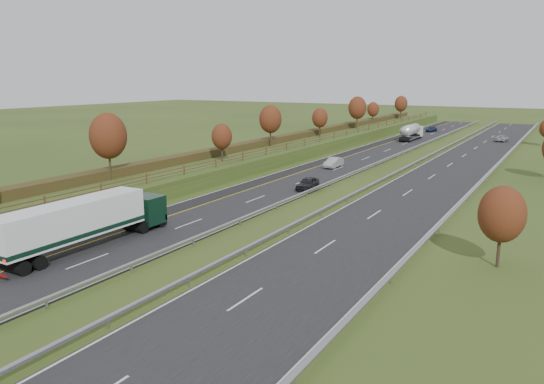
# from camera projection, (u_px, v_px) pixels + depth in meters

# --- Properties ---
(ground) EXTENTS (400.00, 400.00, 0.00)m
(ground) POSITION_uv_depth(u_px,v_px,m) (372.00, 177.00, 73.67)
(ground) COLOR #334719
(ground) RESTS_ON ground
(near_carriageway) EXTENTS (10.50, 200.00, 0.04)m
(near_carriageway) POSITION_uv_depth(u_px,v_px,m) (333.00, 167.00, 81.79)
(near_carriageway) COLOR black
(near_carriageway) RESTS_ON ground
(far_carriageway) EXTENTS (10.50, 200.00, 0.04)m
(far_carriageway) POSITION_uv_depth(u_px,v_px,m) (442.00, 177.00, 73.78)
(far_carriageway) COLOR black
(far_carriageway) RESTS_ON ground
(hard_shoulder) EXTENTS (3.00, 200.00, 0.04)m
(hard_shoulder) POSITION_uv_depth(u_px,v_px,m) (311.00, 165.00, 83.61)
(hard_shoulder) COLOR black
(hard_shoulder) RESTS_ON ground
(lane_markings) EXTENTS (26.75, 200.00, 0.01)m
(lane_markings) POSITION_uv_depth(u_px,v_px,m) (373.00, 170.00, 78.58)
(lane_markings) COLOR silver
(lane_markings) RESTS_ON near_carriageway
(embankment_left) EXTENTS (12.00, 200.00, 2.00)m
(embankment_left) POSITION_uv_depth(u_px,v_px,m) (261.00, 155.00, 87.90)
(embankment_left) COLOR #334719
(embankment_left) RESTS_ON ground
(hedge_left) EXTENTS (2.20, 180.00, 1.10)m
(hedge_left) POSITION_uv_depth(u_px,v_px,m) (251.00, 145.00, 88.55)
(hedge_left) COLOR #373516
(hedge_left) RESTS_ON embankment_left
(fence_left) EXTENTS (0.12, 189.06, 1.20)m
(fence_left) POSITION_uv_depth(u_px,v_px,m) (284.00, 146.00, 85.00)
(fence_left) COLOR #422B19
(fence_left) RESTS_ON embankment_left
(median_barrier_near) EXTENTS (0.32, 200.00, 0.71)m
(median_barrier_near) POSITION_uv_depth(u_px,v_px,m) (369.00, 166.00, 78.90)
(median_barrier_near) COLOR #919399
(median_barrier_near) RESTS_ON ground
(median_barrier_far) EXTENTS (0.32, 200.00, 0.71)m
(median_barrier_far) POSITION_uv_depth(u_px,v_px,m) (402.00, 169.00, 76.43)
(median_barrier_far) COLOR #919399
(median_barrier_far) RESTS_ON ground
(outer_barrier_far) EXTENTS (0.32, 200.00, 0.71)m
(outer_barrier_far) POSITION_uv_depth(u_px,v_px,m) (487.00, 176.00, 70.84)
(outer_barrier_far) COLOR #919399
(outer_barrier_far) RESTS_ON ground
(trees_left) EXTENTS (6.64, 164.30, 7.66)m
(trees_left) POSITION_uv_depth(u_px,v_px,m) (252.00, 124.00, 83.74)
(trees_left) COLOR #2D2116
(trees_left) RESTS_ON embankment_left
(box_lorry) EXTENTS (2.58, 16.28, 4.06)m
(box_lorry) POSITION_uv_depth(u_px,v_px,m) (84.00, 221.00, 41.95)
(box_lorry) COLOR black
(box_lorry) RESTS_ON near_carriageway
(road_tanker) EXTENTS (2.40, 11.22, 3.46)m
(road_tanker) POSITION_uv_depth(u_px,v_px,m) (411.00, 132.00, 117.26)
(road_tanker) COLOR silver
(road_tanker) RESTS_ON near_carriageway
(car_dark_near) EXTENTS (2.13, 4.57, 1.51)m
(car_dark_near) POSITION_uv_depth(u_px,v_px,m) (308.00, 183.00, 65.04)
(car_dark_near) COLOR black
(car_dark_near) RESTS_ON near_carriageway
(car_silver_mid) EXTENTS (1.63, 4.64, 1.53)m
(car_silver_mid) POSITION_uv_depth(u_px,v_px,m) (334.00, 162.00, 81.17)
(car_silver_mid) COLOR #A9A9AE
(car_silver_mid) RESTS_ON near_carriageway
(car_small_far) EXTENTS (2.33, 4.68, 1.30)m
(car_small_far) POSITION_uv_depth(u_px,v_px,m) (431.00, 129.00, 135.56)
(car_small_far) COLOR #172048
(car_small_far) RESTS_ON near_carriageway
(car_oncoming) EXTENTS (2.52, 4.82, 1.29)m
(car_oncoming) POSITION_uv_depth(u_px,v_px,m) (502.00, 138.00, 114.70)
(car_oncoming) COLOR #BABABF
(car_oncoming) RESTS_ON far_carriageway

